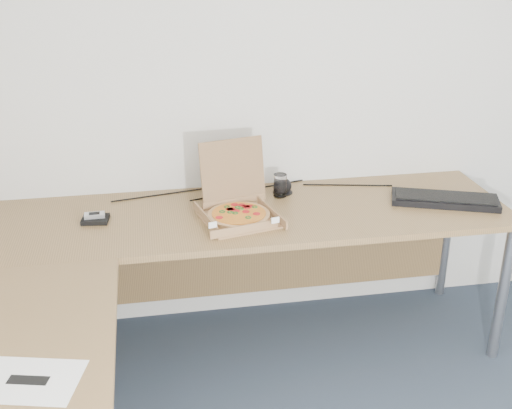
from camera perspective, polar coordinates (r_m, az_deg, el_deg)
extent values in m
cube|color=olive|center=(2.99, -1.35, -1.02)|extent=(2.50, 0.70, 0.03)
cylinder|color=gray|center=(3.76, 16.39, -2.86)|extent=(0.05, 0.05, 0.70)
cube|color=#9B7149|center=(2.91, -1.51, -1.31)|extent=(0.31, 0.31, 0.01)
cube|color=#9B7149|center=(3.01, -2.05, 2.84)|extent=(0.31, 0.06, 0.31)
cylinder|color=tan|center=(2.91, -1.51, -1.03)|extent=(0.28, 0.28, 0.02)
cylinder|color=red|center=(2.90, -1.52, -0.78)|extent=(0.24, 0.24, 0.00)
cylinder|color=white|center=(3.15, 2.13, 1.69)|extent=(0.06, 0.06, 0.11)
cube|color=black|center=(3.22, 16.26, 0.40)|extent=(0.53, 0.34, 0.03)
cube|color=black|center=(2.98, -13.94, -1.27)|extent=(0.13, 0.11, 0.02)
cube|color=#B2B5BA|center=(2.98, -14.02, -0.92)|extent=(0.09, 0.05, 0.02)
cube|color=white|center=(2.06, -19.40, -14.38)|extent=(0.34, 0.28, 0.00)
ellipsoid|color=black|center=(3.20, 2.37, 1.73)|extent=(0.10, 0.10, 0.08)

